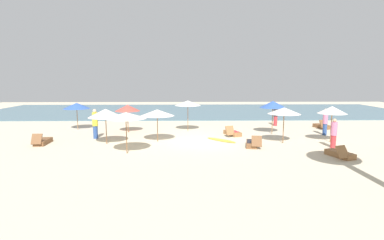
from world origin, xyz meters
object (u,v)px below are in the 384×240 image
(umbrella_6, at_px, (157,113))
(person_0, at_px, (95,124))
(person_1, at_px, (325,122))
(lounger_1, at_px, (43,141))
(umbrella_4, at_px, (128,108))
(umbrella_3, at_px, (273,104))
(umbrella_5, at_px, (126,115))
(umbrella_8, at_px, (77,106))
(umbrella_0, at_px, (106,113))
(umbrella_1, at_px, (188,103))
(lounger_5, at_px, (340,154))
(lounger_3, at_px, (322,126))
(person_3, at_px, (276,115))
(surfboard, at_px, (221,140))
(lounger_4, at_px, (252,143))
(lounger_0, at_px, (232,133))
(umbrella_7, at_px, (332,110))
(umbrella_2, at_px, (284,111))
(person_2, at_px, (334,133))

(umbrella_6, xyz_separation_m, person_0, (-4.15, 0.99, -0.83))
(person_1, bearing_deg, lounger_1, -172.10)
(umbrella_4, bearing_deg, umbrella_3, -4.52)
(umbrella_5, relative_size, umbrella_8, 1.07)
(umbrella_0, relative_size, umbrella_4, 1.06)
(umbrella_3, distance_m, umbrella_8, 14.54)
(umbrella_1, distance_m, lounger_5, 10.95)
(lounger_1, height_order, lounger_3, lounger_3)
(umbrella_8, relative_size, person_3, 1.12)
(lounger_3, bearing_deg, surfboard, -152.00)
(umbrella_0, height_order, lounger_5, umbrella_0)
(umbrella_5, distance_m, lounger_3, 15.91)
(umbrella_0, xyz_separation_m, lounger_4, (8.61, -0.84, -1.69))
(lounger_0, distance_m, lounger_3, 8.00)
(umbrella_8, distance_m, lounger_1, 5.42)
(umbrella_4, xyz_separation_m, lounger_4, (8.06, -4.77, -1.60))
(umbrella_7, height_order, surfboard, umbrella_7)
(lounger_4, bearing_deg, lounger_1, 176.15)
(umbrella_2, xyz_separation_m, umbrella_6, (-7.69, 0.62, -0.17))
(person_2, bearing_deg, lounger_5, -106.91)
(umbrella_1, xyz_separation_m, umbrella_4, (-4.36, -0.37, -0.32))
(umbrella_5, relative_size, lounger_3, 1.27)
(umbrella_1, bearing_deg, person_3, 18.08)
(umbrella_0, bearing_deg, umbrella_5, -54.65)
(umbrella_0, xyz_separation_m, lounger_0, (7.96, 2.55, -1.69))
(person_3, bearing_deg, umbrella_8, -174.46)
(person_2, bearing_deg, umbrella_2, 151.55)
(umbrella_7, relative_size, person_2, 1.33)
(umbrella_8, bearing_deg, umbrella_5, -55.35)
(lounger_4, bearing_deg, umbrella_5, -167.82)
(person_2, bearing_deg, umbrella_1, 145.85)
(umbrella_3, height_order, person_3, umbrella_3)
(umbrella_2, distance_m, umbrella_5, 9.35)
(umbrella_2, bearing_deg, lounger_0, 137.57)
(umbrella_0, distance_m, umbrella_8, 6.24)
(umbrella_6, height_order, lounger_5, umbrella_6)
(umbrella_2, bearing_deg, lounger_4, -156.86)
(umbrella_6, bearing_deg, person_2, -10.90)
(umbrella_7, relative_size, person_1, 1.21)
(person_3, distance_m, surfboard, 7.82)
(person_3, bearing_deg, umbrella_5, -139.34)
(umbrella_7, height_order, lounger_3, umbrella_7)
(lounger_3, bearing_deg, umbrella_5, -150.93)
(lounger_3, bearing_deg, lounger_4, -137.98)
(umbrella_0, distance_m, lounger_4, 8.82)
(umbrella_0, bearing_deg, lounger_1, -179.95)
(umbrella_7, xyz_separation_m, lounger_0, (-5.77, 2.26, -1.82))
(umbrella_1, xyz_separation_m, umbrella_6, (-1.91, -3.63, -0.28))
(umbrella_4, bearing_deg, person_0, -126.86)
(umbrella_5, xyz_separation_m, lounger_5, (10.87, -0.99, -1.85))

